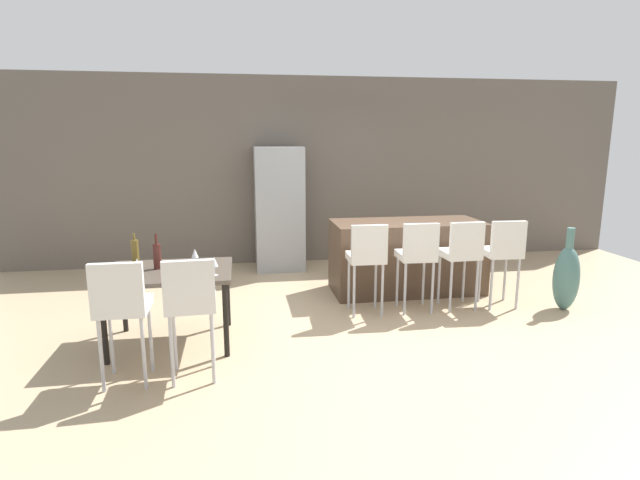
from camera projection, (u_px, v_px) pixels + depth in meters
The scene contains 17 objects.
ground_plane at pixel (363, 315), 5.72m from camera, with size 10.00×10.00×0.00m, color tan.
back_wall at pixel (324, 171), 8.04m from camera, with size 10.00×0.12×2.90m, color #665B51.
kitchen_island at pixel (407, 256), 6.53m from camera, with size 1.92×0.81×0.92m, color #4C3828.
bar_chair_left at pixel (367, 255), 5.60m from camera, with size 0.41×0.41×1.05m.
bar_chair_middle at pixel (417, 253), 5.69m from camera, with size 0.41×0.41×1.05m.
bar_chair_right at pixel (462, 251), 5.77m from camera, with size 0.41×0.41×1.05m.
bar_chair_far at pixel (503, 249), 5.85m from camera, with size 0.42×0.42×1.05m.
dining_table at pixel (170, 277), 4.81m from camera, with size 1.17×0.91×0.74m.
dining_chair_near at pixel (121, 303), 3.97m from camera, with size 0.40×0.40×1.05m.
dining_chair_far at pixel (190, 300), 4.05m from camera, with size 0.42×0.42×1.05m.
wine_bottle_far at pixel (135, 251), 5.06m from camera, with size 0.07×0.07×0.30m.
wine_bottle_right at pixel (157, 256), 4.81m from camera, with size 0.07×0.07×0.34m.
wine_glass_left at pixel (137, 264), 4.52m from camera, with size 0.07×0.07×0.17m.
wine_glass_middle at pixel (195, 254), 4.92m from camera, with size 0.07×0.07×0.17m.
wine_glass_near at pixel (214, 262), 4.58m from camera, with size 0.07×0.07×0.17m.
refrigerator at pixel (279, 208), 7.60m from camera, with size 0.72×0.68×1.84m, color #939699.
floor_vase at pixel (566, 277), 5.82m from camera, with size 0.29×0.29×0.97m.
Camera 1 is at (-1.35, -5.29, 1.99)m, focal length 28.25 mm.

